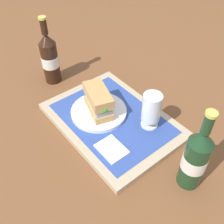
# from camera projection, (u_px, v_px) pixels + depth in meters

# --- Properties ---
(ground_plane) EXTENTS (3.00, 3.00, 0.00)m
(ground_plane) POSITION_uv_depth(u_px,v_px,m) (112.00, 122.00, 0.91)
(ground_plane) COLOR brown
(tray) EXTENTS (0.44, 0.32, 0.02)m
(tray) POSITION_uv_depth(u_px,v_px,m) (112.00, 120.00, 0.90)
(tray) COLOR tan
(tray) RESTS_ON ground_plane
(placemat) EXTENTS (0.38, 0.27, 0.00)m
(placemat) POSITION_uv_depth(u_px,v_px,m) (112.00, 118.00, 0.89)
(placemat) COLOR #2D4793
(placemat) RESTS_ON tray
(plate) EXTENTS (0.19, 0.19, 0.01)m
(plate) POSITION_uv_depth(u_px,v_px,m) (99.00, 112.00, 0.91)
(plate) COLOR white
(plate) RESTS_ON placemat
(sandwich) EXTENTS (0.14, 0.10, 0.08)m
(sandwich) POSITION_uv_depth(u_px,v_px,m) (99.00, 101.00, 0.87)
(sandwich) COLOR tan
(sandwich) RESTS_ON plate
(beer_glass) EXTENTS (0.06, 0.06, 0.12)m
(beer_glass) POSITION_uv_depth(u_px,v_px,m) (151.00, 109.00, 0.82)
(beer_glass) COLOR silver
(beer_glass) RESTS_ON placemat
(napkin_folded) EXTENTS (0.09, 0.07, 0.01)m
(napkin_folded) POSITION_uv_depth(u_px,v_px,m) (112.00, 149.00, 0.80)
(napkin_folded) COLOR white
(napkin_folded) RESTS_ON placemat
(beer_bottle) EXTENTS (0.07, 0.07, 0.27)m
(beer_bottle) POSITION_uv_depth(u_px,v_px,m) (195.00, 158.00, 0.67)
(beer_bottle) COLOR #19381E
(beer_bottle) RESTS_ON ground_plane
(second_bottle) EXTENTS (0.07, 0.07, 0.27)m
(second_bottle) POSITION_uv_depth(u_px,v_px,m) (50.00, 58.00, 1.01)
(second_bottle) COLOR black
(second_bottle) RESTS_ON ground_plane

